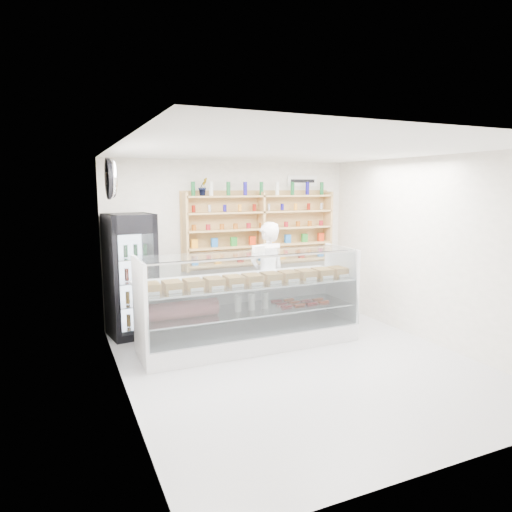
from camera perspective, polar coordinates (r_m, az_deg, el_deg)
name	(u,v)px	position (r m, az deg, el deg)	size (l,w,h in m)	color
room	(301,261)	(5.93, 5.70, -0.57)	(5.00, 5.00, 5.00)	#ABABB0
display_counter	(250,320)	(6.84, -0.78, -8.06)	(3.24, 0.97, 1.41)	white
shop_worker	(267,275)	(7.57, 1.45, -2.44)	(0.65, 0.43, 1.78)	white
drinks_cooler	(131,275)	(7.42, -15.40, -2.33)	(0.79, 0.77, 1.94)	black
wall_shelving	(261,229)	(8.20, 0.67, 3.40)	(2.84, 0.28, 1.33)	tan
potted_plant	(203,187)	(7.78, -6.63, 8.61)	(0.17, 0.13, 0.30)	#1E6626
security_mirror	(112,179)	(6.32, -17.54, 9.20)	(0.15, 0.50, 0.50)	silver
wall_sign	(302,181)	(8.69, 5.80, 9.31)	(0.62, 0.03, 0.20)	white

